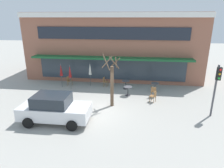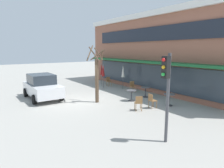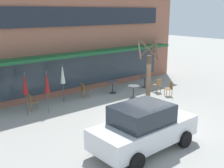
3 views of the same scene
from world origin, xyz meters
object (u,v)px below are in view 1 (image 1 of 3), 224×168
at_px(cafe_chair_1, 154,91).
at_px(cafe_chair_2, 105,81).
at_px(parked_sedan, 54,108).
at_px(cafe_chair_0, 154,96).
at_px(patio_umbrella_green_folded, 90,69).
at_px(patio_umbrella_cream_folded, 61,70).
at_px(cafe_table_by_tree, 155,86).
at_px(cafe_table_near_wall, 126,83).
at_px(patio_umbrella_corner_open, 70,71).
at_px(street_tree, 112,83).
at_px(cafe_table_streetside, 128,90).
at_px(traffic_light_pole, 217,83).
at_px(cafe_chair_3, 69,80).

relative_size(cafe_chair_1, cafe_chair_2, 1.00).
height_order(cafe_chair_2, parked_sedan, parked_sedan).
bearing_deg(cafe_chair_2, cafe_chair_0, -36.20).
bearing_deg(patio_umbrella_green_folded, cafe_chair_0, -29.17).
relative_size(patio_umbrella_cream_folded, cafe_chair_2, 2.47).
height_order(cafe_table_by_tree, patio_umbrella_green_folded, patio_umbrella_green_folded).
relative_size(cafe_table_near_wall, patio_umbrella_corner_open, 0.35).
xyz_separation_m(cafe_table_near_wall, street_tree, (-0.77, -3.73, 1.25)).
height_order(cafe_table_streetside, patio_umbrella_cream_folded, patio_umbrella_cream_folded).
bearing_deg(parked_sedan, traffic_light_pole, 11.05).
bearing_deg(cafe_table_near_wall, traffic_light_pole, -38.12).
xyz_separation_m(cafe_chair_1, cafe_chair_3, (-7.66, 1.91, 0.00)).
height_order(patio_umbrella_cream_folded, cafe_chair_1, patio_umbrella_cream_folded).
height_order(cafe_table_near_wall, cafe_chair_0, cafe_chair_0).
bearing_deg(cafe_chair_2, traffic_light_pole, -32.48).
bearing_deg(cafe_chair_2, parked_sedan, -106.09).
xyz_separation_m(cafe_chair_2, cafe_chair_3, (-3.39, -0.17, 0.00)).
height_order(cafe_chair_1, parked_sedan, parked_sedan).
height_order(cafe_chair_2, street_tree, street_tree).
distance_m(cafe_table_near_wall, cafe_table_by_tree, 2.56).
bearing_deg(cafe_chair_1, patio_umbrella_corner_open, 172.08).
height_order(cafe_table_near_wall, parked_sedan, parked_sedan).
xyz_separation_m(cafe_table_near_wall, patio_umbrella_green_folded, (-3.32, 0.41, 1.11)).
xyz_separation_m(patio_umbrella_cream_folded, cafe_chair_0, (8.07, -2.41, -1.10)).
distance_m(cafe_chair_1, cafe_chair_3, 7.89).
xyz_separation_m(cafe_table_streetside, cafe_chair_3, (-5.61, 1.81, 0.01)).
xyz_separation_m(cafe_chair_0, cafe_chair_3, (-7.60, 2.92, 0.00)).
bearing_deg(patio_umbrella_corner_open, street_tree, -36.59).
bearing_deg(cafe_table_near_wall, patio_umbrella_green_folded, 172.95).
height_order(cafe_table_near_wall, street_tree, street_tree).
bearing_deg(street_tree, cafe_table_streetside, 63.83).
relative_size(patio_umbrella_cream_folded, cafe_chair_3, 2.47).
bearing_deg(cafe_table_near_wall, parked_sedan, -121.21).
bearing_deg(cafe_chair_1, cafe_table_by_tree, 81.06).
height_order(patio_umbrella_corner_open, cafe_chair_3, patio_umbrella_corner_open).
bearing_deg(traffic_light_pole, cafe_chair_2, 147.52).
height_order(patio_umbrella_green_folded, patio_umbrella_corner_open, same).
distance_m(cafe_table_near_wall, cafe_table_streetside, 1.62).
bearing_deg(cafe_chair_2, cafe_chair_3, -177.20).
bearing_deg(patio_umbrella_green_folded, cafe_chair_3, -174.34).
relative_size(cafe_table_near_wall, cafe_table_by_tree, 1.00).
xyz_separation_m(cafe_table_by_tree, cafe_chair_1, (-0.21, -1.33, 0.01)).
height_order(patio_umbrella_green_folded, patio_umbrella_cream_folded, same).
bearing_deg(cafe_chair_2, cafe_chair_1, -25.89).
bearing_deg(parked_sedan, cafe_chair_2, 73.91).
height_order(patio_umbrella_green_folded, cafe_chair_3, patio_umbrella_green_folded).
distance_m(patio_umbrella_green_folded, cafe_chair_2, 1.76).
bearing_deg(patio_umbrella_corner_open, patio_umbrella_cream_folded, 157.19).
bearing_deg(parked_sedan, patio_umbrella_cream_folded, 106.98).
relative_size(cafe_table_near_wall, street_tree, 0.20).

